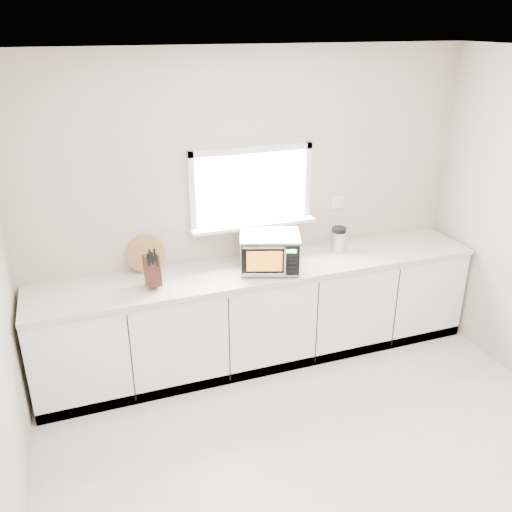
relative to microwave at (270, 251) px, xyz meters
name	(u,v)px	position (x,y,z in m)	size (l,w,h in m)	color
ground	(351,495)	(-0.04, -1.63, -1.09)	(4.00, 4.00, 0.00)	beige
back_wall	(251,207)	(-0.04, 0.37, 0.28)	(4.00, 0.17, 2.70)	beige
cabinets	(262,315)	(-0.04, 0.07, -0.65)	(3.92, 0.60, 0.88)	white
countertop	(263,269)	(-0.04, 0.06, -0.19)	(3.92, 0.64, 0.04)	beige
microwave	(270,251)	(0.00, 0.00, 0.00)	(0.58, 0.52, 0.32)	black
knife_block	(152,270)	(-0.99, 0.02, -0.02)	(0.11, 0.24, 0.34)	#3F1F16
cutting_board	(146,254)	(-0.99, 0.31, -0.01)	(0.31, 0.31, 0.02)	olive
coffee_grinder	(338,239)	(0.73, 0.16, -0.05)	(0.15, 0.15, 0.23)	silver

